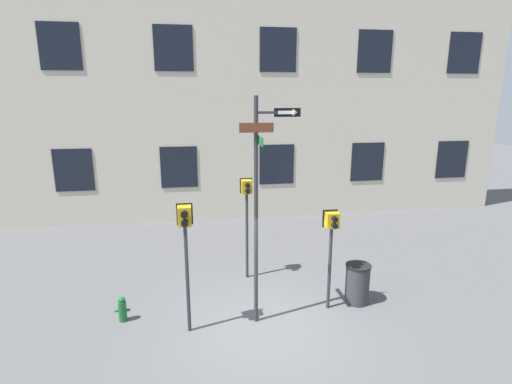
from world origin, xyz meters
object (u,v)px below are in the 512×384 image
trash_bin (357,283)px  pedestrian_signal_right (331,234)px  pedestrian_signal_across (247,203)px  pedestrian_signal_left (185,235)px  street_sign_pole (259,196)px  fire_hydrant (122,309)px

trash_bin → pedestrian_signal_right: bearing=-168.7°
pedestrian_signal_across → pedestrian_signal_left: bearing=-123.8°
pedestrian_signal_right → pedestrian_signal_across: 2.65m
street_sign_pole → pedestrian_signal_across: (0.04, 2.28, -0.79)m
pedestrian_signal_right → fire_hydrant: size_ratio=4.05×
pedestrian_signal_across → trash_bin: bearing=-35.7°
pedestrian_signal_across → trash_bin: size_ratio=2.85×
street_sign_pole → fire_hydrant: street_sign_pole is taller
pedestrian_signal_right → trash_bin: size_ratio=2.45×
pedestrian_signal_left → fire_hydrant: size_ratio=4.75×
street_sign_pole → pedestrian_signal_left: bearing=-174.4°
pedestrian_signal_left → street_sign_pole: bearing=5.6°
trash_bin → pedestrian_signal_across: bearing=144.3°
pedestrian_signal_left → pedestrian_signal_across: (1.63, 2.44, -0.05)m
pedestrian_signal_across → street_sign_pole: bearing=-90.9°
pedestrian_signal_left → trash_bin: size_ratio=2.87×
trash_bin → fire_hydrant: bearing=179.6°
pedestrian_signal_left → fire_hydrant: bearing=157.0°
street_sign_pole → fire_hydrant: 4.16m
pedestrian_signal_right → trash_bin: pedestrian_signal_right is taller
pedestrian_signal_right → fire_hydrant: 5.17m
street_sign_pole → pedestrian_signal_across: street_sign_pole is taller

